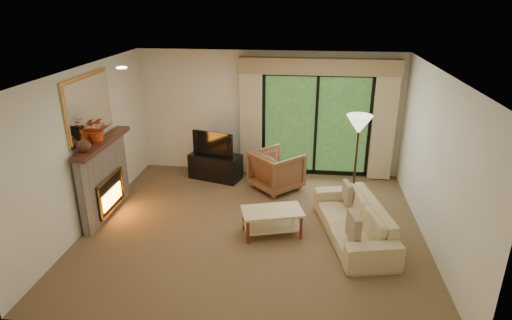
# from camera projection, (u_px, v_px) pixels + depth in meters

# --- Properties ---
(floor) EXTENTS (5.50, 5.50, 0.00)m
(floor) POSITION_uv_depth(u_px,v_px,m) (254.00, 228.00, 7.15)
(floor) COLOR brown
(floor) RESTS_ON ground
(ceiling) EXTENTS (5.50, 5.50, 0.00)m
(ceiling) POSITION_uv_depth(u_px,v_px,m) (254.00, 71.00, 6.20)
(ceiling) COLOR silver
(ceiling) RESTS_ON ground
(wall_back) EXTENTS (5.00, 0.00, 5.00)m
(wall_back) POSITION_uv_depth(u_px,v_px,m) (269.00, 113.00, 8.99)
(wall_back) COLOR #F6E8CE
(wall_back) RESTS_ON ground
(wall_front) EXTENTS (5.00, 0.00, 5.00)m
(wall_front) POSITION_uv_depth(u_px,v_px,m) (223.00, 241.00, 4.36)
(wall_front) COLOR #F6E8CE
(wall_front) RESTS_ON ground
(wall_left) EXTENTS (0.00, 5.00, 5.00)m
(wall_left) POSITION_uv_depth(u_px,v_px,m) (87.00, 148.00, 6.98)
(wall_left) COLOR #F6E8CE
(wall_left) RESTS_ON ground
(wall_right) EXTENTS (0.00, 5.00, 5.00)m
(wall_right) POSITION_uv_depth(u_px,v_px,m) (437.00, 163.00, 6.37)
(wall_right) COLOR #F6E8CE
(wall_right) RESTS_ON ground
(fireplace) EXTENTS (0.24, 1.70, 1.37)m
(fireplace) POSITION_uv_depth(u_px,v_px,m) (104.00, 178.00, 7.38)
(fireplace) COLOR slate
(fireplace) RESTS_ON floor
(mirror) EXTENTS (0.07, 1.45, 1.02)m
(mirror) POSITION_uv_depth(u_px,v_px,m) (89.00, 106.00, 6.93)
(mirror) COLOR gold
(mirror) RESTS_ON wall_left
(sliding_door) EXTENTS (2.26, 0.10, 2.16)m
(sliding_door) POSITION_uv_depth(u_px,v_px,m) (316.00, 125.00, 8.90)
(sliding_door) COLOR black
(sliding_door) RESTS_ON floor
(curtain_left) EXTENTS (0.45, 0.18, 2.35)m
(curtain_left) POSITION_uv_depth(u_px,v_px,m) (251.00, 120.00, 8.91)
(curtain_left) COLOR #CFB88C
(curtain_left) RESTS_ON floor
(curtain_right) EXTENTS (0.45, 0.18, 2.35)m
(curtain_right) POSITION_uv_depth(u_px,v_px,m) (384.00, 124.00, 8.61)
(curtain_right) COLOR #CFB88C
(curtain_right) RESTS_ON floor
(cornice) EXTENTS (3.20, 0.24, 0.32)m
(cornice) POSITION_uv_depth(u_px,v_px,m) (319.00, 66.00, 8.37)
(cornice) COLOR tan
(cornice) RESTS_ON wall_back
(media_console) EXTENTS (1.15, 0.75, 0.53)m
(media_console) POSITION_uv_depth(u_px,v_px,m) (216.00, 166.00, 8.97)
(media_console) COLOR black
(media_console) RESTS_ON floor
(tv) EXTENTS (0.90, 0.36, 0.52)m
(tv) POSITION_uv_depth(u_px,v_px,m) (215.00, 143.00, 8.78)
(tv) COLOR black
(tv) RESTS_ON media_console
(armchair) EXTENTS (1.20, 1.20, 0.79)m
(armchair) POSITION_uv_depth(u_px,v_px,m) (277.00, 170.00, 8.45)
(armchair) COLOR brown
(armchair) RESTS_ON floor
(sofa) EXTENTS (1.24, 2.20, 0.61)m
(sofa) POSITION_uv_depth(u_px,v_px,m) (354.00, 220.00, 6.77)
(sofa) COLOR tan
(sofa) RESTS_ON floor
(pillow_near) EXTENTS (0.19, 0.42, 0.41)m
(pillow_near) POSITION_uv_depth(u_px,v_px,m) (354.00, 227.00, 6.14)
(pillow_near) COLOR brown
(pillow_near) RESTS_ON sofa
(pillow_far) EXTENTS (0.16, 0.35, 0.34)m
(pillow_far) POSITION_uv_depth(u_px,v_px,m) (347.00, 192.00, 7.26)
(pillow_far) COLOR brown
(pillow_far) RESTS_ON sofa
(coffee_table) EXTENTS (1.07, 0.78, 0.43)m
(coffee_table) POSITION_uv_depth(u_px,v_px,m) (272.00, 222.00, 6.88)
(coffee_table) COLOR #DDC47F
(coffee_table) RESTS_ON floor
(floor_lamp) EXTENTS (0.59, 0.59, 1.70)m
(floor_lamp) POSITION_uv_depth(u_px,v_px,m) (356.00, 161.00, 7.66)
(floor_lamp) COLOR #FFEEC9
(floor_lamp) RESTS_ON floor
(vase) EXTENTS (0.25, 0.25, 0.24)m
(vase) POSITION_uv_depth(u_px,v_px,m) (83.00, 144.00, 6.59)
(vase) COLOR #4E281C
(vase) RESTS_ON fireplace
(branches) EXTENTS (0.40, 0.35, 0.44)m
(branches) POSITION_uv_depth(u_px,v_px,m) (97.00, 129.00, 7.00)
(branches) COLOR #D04715
(branches) RESTS_ON fireplace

